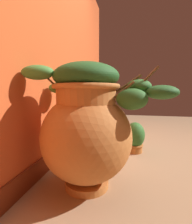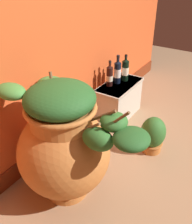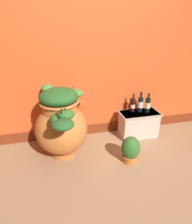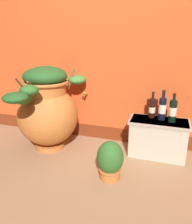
{
  "view_description": "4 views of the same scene",
  "coord_description": "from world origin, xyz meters",
  "views": [
    {
      "loc": [
        -1.78,
        0.33,
        0.76
      ],
      "look_at": [
        0.08,
        0.72,
        0.51
      ],
      "focal_mm": 26.83,
      "sensor_mm": 36.0,
      "label": 1
    },
    {
      "loc": [
        -1.7,
        -0.36,
        1.68
      ],
      "look_at": [
        0.08,
        0.8,
        0.37
      ],
      "focal_mm": 41.73,
      "sensor_mm": 36.0,
      "label": 2
    },
    {
      "loc": [
        -0.63,
        -1.56,
        1.65
      ],
      "look_at": [
        -0.04,
        0.88,
        0.49
      ],
      "focal_mm": 29.67,
      "sensor_mm": 36.0,
      "label": 3
    },
    {
      "loc": [
        0.72,
        -1.46,
        1.24
      ],
      "look_at": [
        -0.05,
        0.87,
        0.43
      ],
      "focal_mm": 35.39,
      "sensor_mm": 36.0,
      "label": 4
    }
  ],
  "objects": [
    {
      "name": "wine_bottle_left",
      "position": [
        0.69,
        0.91,
        0.56
      ],
      "size": [
        0.08,
        0.08,
        0.32
      ],
      "color": "black",
      "rests_on": "stone_ledge"
    },
    {
      "name": "wine_bottle_middle",
      "position": [
        0.58,
        0.94,
        0.54
      ],
      "size": [
        0.07,
        0.07,
        0.29
      ],
      "color": "black",
      "rests_on": "stone_ledge"
    },
    {
      "name": "stone_ledge",
      "position": [
        0.67,
        0.86,
        0.22
      ],
      "size": [
        0.63,
        0.32,
        0.41
      ],
      "color": "beige",
      "rests_on": "ground_plane"
    },
    {
      "name": "terracotta_urn",
      "position": [
        -0.56,
        0.66,
        0.49
      ],
      "size": [
        0.71,
        1.07,
        0.96
      ],
      "color": "#C17033",
      "rests_on": "ground_plane"
    },
    {
      "name": "wine_bottle_right",
      "position": [
        0.8,
        0.86,
        0.55
      ],
      "size": [
        0.08,
        0.08,
        0.3
      ],
      "color": "black",
      "rests_on": "stone_ledge"
    },
    {
      "name": "potted_shrub",
      "position": [
        0.28,
        0.28,
        0.18
      ],
      "size": [
        0.25,
        0.24,
        0.37
      ],
      "color": "#C17033",
      "rests_on": "ground_plane"
    },
    {
      "name": "ground_plane",
      "position": [
        0.0,
        0.0,
        0.0
      ],
      "size": [
        7.0,
        7.0,
        0.0
      ],
      "primitive_type": "plane",
      "color": "#9E7A56"
    },
    {
      "name": "back_wall",
      "position": [
        -0.0,
        1.2,
        1.29
      ],
      "size": [
        4.4,
        0.33,
        2.6
      ],
      "color": "#D15123",
      "rests_on": "ground_plane"
    }
  ]
}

